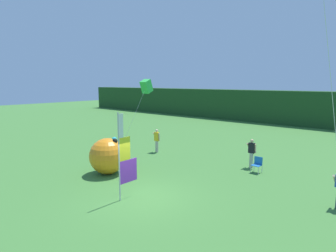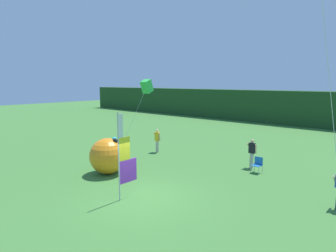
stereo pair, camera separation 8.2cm
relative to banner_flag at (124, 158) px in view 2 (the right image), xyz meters
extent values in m
plane|color=#3D7533|center=(0.48, 0.57, -1.85)|extent=(120.00, 120.00, 0.00)
cube|color=#1E421E|center=(0.48, 27.82, 0.17)|extent=(80.00, 2.40, 4.06)
cylinder|color=#B7B7BC|center=(0.00, -0.29, 0.08)|extent=(0.06, 0.06, 3.87)
cube|color=purple|center=(0.00, 0.22, -0.64)|extent=(0.02, 0.97, 1.03)
cube|color=yellow|center=(0.00, 0.04, 0.39)|extent=(0.02, 0.60, 1.03)
cube|color=white|center=(0.00, -0.15, 1.42)|extent=(0.02, 0.23, 1.03)
cylinder|color=#B7B2A3|center=(2.10, 8.05, -1.40)|extent=(0.22, 0.22, 0.90)
cube|color=black|center=(2.10, 8.05, -0.64)|extent=(0.36, 0.20, 0.62)
sphere|color=tan|center=(2.10, 8.05, -0.21)|extent=(0.20, 0.20, 0.20)
cylinder|color=tan|center=(1.87, 8.11, -0.56)|extent=(0.09, 0.48, 0.42)
cylinder|color=tan|center=(2.33, 8.06, -0.65)|extent=(0.09, 0.14, 0.56)
cylinder|color=beige|center=(7.09, 5.14, -0.66)|extent=(0.09, 0.48, 0.42)
cylinder|color=#B7B2A3|center=(-4.83, 7.10, -1.43)|extent=(0.22, 0.22, 0.85)
cube|color=yellow|center=(-4.83, 7.10, -0.68)|extent=(0.36, 0.20, 0.63)
sphere|color=beige|center=(-4.83, 7.10, -0.25)|extent=(0.20, 0.20, 0.20)
cylinder|color=beige|center=(-5.06, 7.17, -0.60)|extent=(0.09, 0.48, 0.42)
cylinder|color=beige|center=(-4.60, 7.11, -0.69)|extent=(0.09, 0.14, 0.56)
sphere|color=orange|center=(-3.43, 1.65, -0.84)|extent=(2.02, 2.02, 2.02)
sphere|color=#23B2C6|center=(-3.20, 1.97, 0.08)|extent=(0.28, 0.28, 0.28)
sphere|color=black|center=(-3.00, 1.86, 0.05)|extent=(0.28, 0.28, 0.28)
sphere|color=yellow|center=(-2.95, 2.41, -0.38)|extent=(0.28, 0.28, 0.28)
cylinder|color=#BCBCC1|center=(2.53, 7.07, -1.64)|extent=(0.03, 0.03, 0.42)
cylinder|color=#BCBCC1|center=(3.01, 7.07, -1.64)|extent=(0.03, 0.03, 0.42)
cylinder|color=#BCBCC1|center=(2.53, 7.55, -1.64)|extent=(0.03, 0.03, 0.42)
cylinder|color=#BCBCC1|center=(3.01, 7.55, -1.64)|extent=(0.03, 0.03, 0.42)
cube|color=#1E66B2|center=(2.77, 7.31, -1.42)|extent=(0.48, 0.48, 0.03)
cube|color=#1E66B2|center=(2.77, 7.55, -1.18)|extent=(0.48, 0.03, 0.44)
cylinder|color=silver|center=(7.89, -0.39, 3.06)|extent=(1.37, 0.91, 9.82)
cylinder|color=brown|center=(-4.15, 2.56, -1.81)|extent=(0.03, 0.03, 0.08)
cylinder|color=silver|center=(-4.11, 3.97, 0.56)|extent=(0.09, 2.82, 4.83)
cube|color=green|center=(-4.07, 5.37, 2.97)|extent=(0.62, 0.84, 0.94)
camera|label=1|loc=(9.49, -7.90, 3.26)|focal=30.94mm
camera|label=2|loc=(9.55, -7.85, 3.26)|focal=30.94mm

